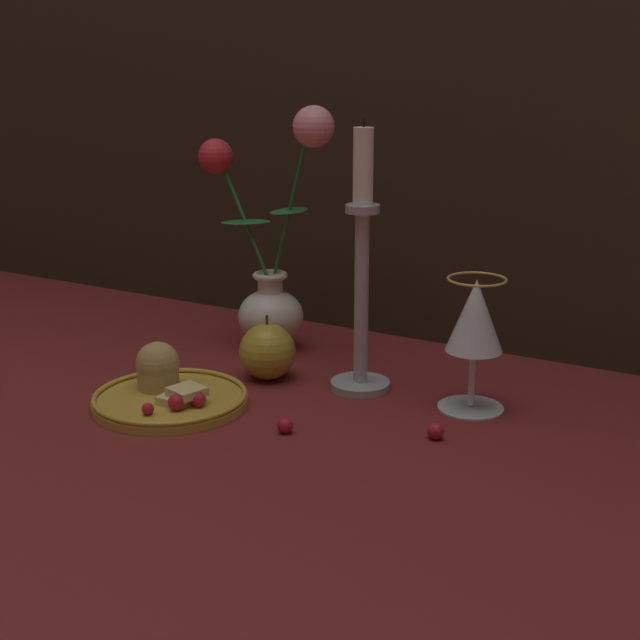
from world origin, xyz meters
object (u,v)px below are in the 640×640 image
at_px(vase, 271,268).
at_px(wine_glass, 475,322).
at_px(apple_beside_vase, 267,352).
at_px(plate_with_pastries, 167,390).
at_px(candlestick, 362,282).

height_order(vase, wine_glass, vase).
height_order(wine_glass, apple_beside_vase, wine_glass).
bearing_deg(apple_beside_vase, plate_with_pastries, -113.77).
bearing_deg(plate_with_pastries, apple_beside_vase, 66.23).
bearing_deg(wine_glass, vase, 167.28).
distance_m(vase, apple_beside_vase, 0.15).
bearing_deg(wine_glass, apple_beside_vase, -172.71).
bearing_deg(wine_glass, plate_with_pastries, -152.84).
height_order(vase, apple_beside_vase, vase).
height_order(vase, candlestick, vase).
height_order(wine_glass, candlestick, candlestick).
relative_size(wine_glass, apple_beside_vase, 1.87).
bearing_deg(candlestick, apple_beside_vase, -167.60).
xyz_separation_m(vase, candlestick, (0.19, -0.08, 0.02)).
distance_m(wine_glass, candlestick, 0.15).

